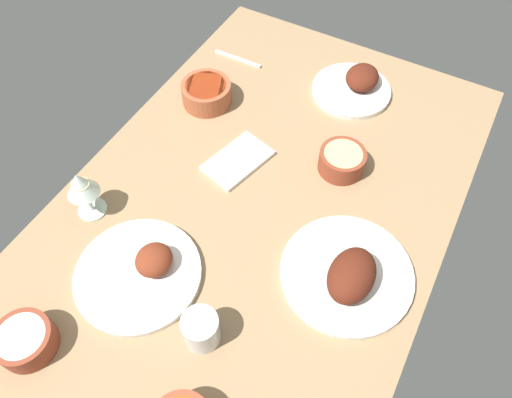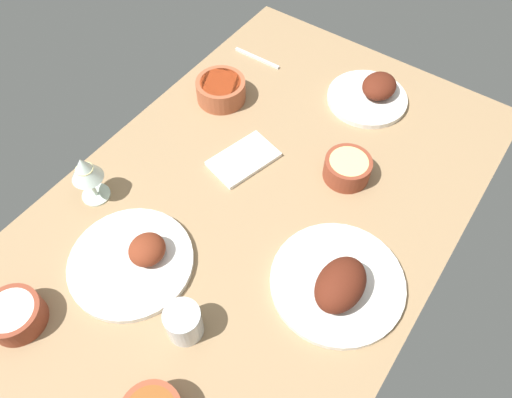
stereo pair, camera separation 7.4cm
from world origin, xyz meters
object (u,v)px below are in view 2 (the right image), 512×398
at_px(plate_near_viewer, 135,259).
at_px(bowl_cream, 15,315).
at_px(wine_glass, 85,171).
at_px(plate_center_main, 339,283).
at_px(bowl_sauce, 221,89).
at_px(folded_napkin, 244,159).
at_px(bowl_potatoes, 347,168).
at_px(fork_loose, 257,58).
at_px(water_tumbler, 184,322).
at_px(plate_far_side, 372,93).

distance_m(plate_near_viewer, bowl_cream, 0.26).
xyz_separation_m(bowl_cream, wine_glass, (0.32, 0.11, 0.07)).
xyz_separation_m(plate_near_viewer, bowl_cream, (-0.24, 0.10, 0.02)).
bearing_deg(plate_center_main, bowl_sauce, 60.15).
xyz_separation_m(plate_near_viewer, folded_napkin, (0.38, -0.02, -0.01)).
height_order(plate_near_viewer, bowl_cream, plate_near_viewer).
height_order(bowl_potatoes, folded_napkin, bowl_potatoes).
relative_size(plate_near_viewer, bowl_cream, 2.39).
relative_size(plate_center_main, fork_loose, 1.85).
bearing_deg(fork_loose, water_tumbler, 114.78).
distance_m(wine_glass, water_tumbler, 0.43).
xyz_separation_m(plate_near_viewer, fork_loose, (0.74, 0.18, -0.01)).
bearing_deg(bowl_potatoes, fork_loose, 61.51).
bearing_deg(water_tumbler, fork_loose, 25.45).
xyz_separation_m(wine_glass, water_tumbler, (-0.14, -0.41, -0.06)).
bearing_deg(water_tumbler, folded_napkin, 21.26).
bearing_deg(fork_loose, plate_center_main, 137.28).
xyz_separation_m(bowl_cream, folded_napkin, (0.63, -0.13, -0.03)).
height_order(folded_napkin, fork_loose, folded_napkin).
xyz_separation_m(bowl_sauce, folded_napkin, (-0.15, -0.19, -0.03)).
xyz_separation_m(water_tumbler, folded_napkin, (0.44, 0.17, -0.04)).
xyz_separation_m(bowl_sauce, wine_glass, (-0.46, 0.04, 0.07)).
relative_size(wine_glass, water_tumbler, 1.71).
xyz_separation_m(plate_far_side, folded_napkin, (-0.40, 0.17, -0.02)).
bearing_deg(fork_loose, wine_glass, 86.96).
bearing_deg(bowl_cream, bowl_potatoes, -26.84).
bearing_deg(plate_center_main, folded_napkin, 65.26).
distance_m(bowl_potatoes, fork_loose, 0.51).
relative_size(plate_far_side, wine_glass, 1.64).
distance_m(bowl_cream, folded_napkin, 0.64).
height_order(bowl_potatoes, fork_loose, bowl_potatoes).
bearing_deg(plate_near_viewer, wine_glass, 69.01).
height_order(wine_glass, water_tumbler, wine_glass).
bearing_deg(wine_glass, plate_near_viewer, -110.99).
bearing_deg(wine_glass, bowl_sauce, -5.45).
xyz_separation_m(bowl_sauce, fork_loose, (0.20, 0.02, -0.03)).
bearing_deg(plate_far_side, bowl_sauce, 124.76).
distance_m(bowl_sauce, folded_napkin, 0.25).
xyz_separation_m(bowl_cream, fork_loose, (0.98, 0.08, -0.03)).
bearing_deg(bowl_sauce, water_tumbler, -148.56).
xyz_separation_m(wine_glass, folded_napkin, (0.30, -0.23, -0.09)).
height_order(bowl_cream, water_tumbler, water_tumbler).
height_order(plate_near_viewer, bowl_sauce, plate_near_viewer).
bearing_deg(bowl_cream, bowl_sauce, 4.62).
height_order(bowl_potatoes, wine_glass, wine_glass).
height_order(plate_center_main, bowl_potatoes, plate_center_main).
relative_size(bowl_sauce, fork_loose, 0.88).
xyz_separation_m(plate_center_main, bowl_potatoes, (0.29, 0.14, 0.00)).
relative_size(plate_center_main, bowl_cream, 2.51).
relative_size(bowl_potatoes, water_tumbler, 1.45).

